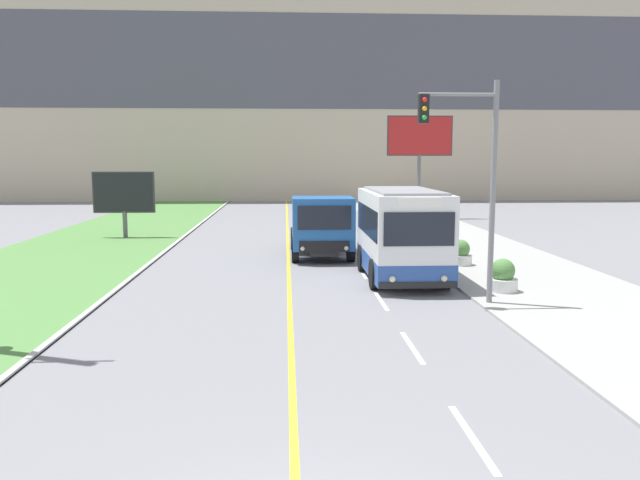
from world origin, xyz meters
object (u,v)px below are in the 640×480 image
at_px(dump_truck, 322,227).
at_px(planter_round_second, 460,254).
at_px(planter_round_near, 503,277).
at_px(city_bus, 402,234).
at_px(billboard_small, 124,194).
at_px(planter_round_third, 433,238).
at_px(traffic_light_mast, 473,165).
at_px(billboard_large, 420,140).

xyz_separation_m(dump_truck, planter_round_second, (5.32, -2.43, -0.80)).
height_order(dump_truck, planter_round_near, dump_truck).
bearing_deg(city_bus, billboard_small, 135.85).
distance_m(dump_truck, planter_round_second, 5.91).
height_order(planter_round_second, planter_round_third, planter_round_second).
bearing_deg(planter_round_near, billboard_small, 136.43).
distance_m(city_bus, billboard_small, 17.64).
height_order(traffic_light_mast, billboard_small, traffic_light_mast).
xyz_separation_m(billboard_large, planter_round_third, (-2.43, -14.70, -4.95)).
bearing_deg(billboard_large, billboard_small, -151.44).
xyz_separation_m(city_bus, planter_round_near, (2.78, -2.39, -1.08)).
bearing_deg(city_bus, dump_truck, 117.26).
xyz_separation_m(city_bus, billboard_large, (5.30, 22.05, 3.85)).
relative_size(traffic_light_mast, planter_round_second, 6.42).
bearing_deg(city_bus, billboard_large, 76.48).
relative_size(city_bus, planter_round_second, 5.64).
bearing_deg(billboard_small, traffic_light_mast, -49.31).
xyz_separation_m(billboard_large, planter_round_near, (-2.53, -24.44, -4.93)).
distance_m(dump_truck, planter_round_near, 9.06).
height_order(dump_truck, billboard_large, billboard_large).
height_order(billboard_large, billboard_small, billboard_large).
bearing_deg(planter_round_third, city_bus, -111.33).
relative_size(city_bus, billboard_large, 0.79).
distance_m(dump_truck, traffic_light_mast, 9.96).
xyz_separation_m(dump_truck, planter_round_third, (5.40, 2.44, -0.81)).
bearing_deg(traffic_light_mast, planter_round_second, 76.37).
bearing_deg(billboard_large, planter_round_third, -99.39).
distance_m(planter_round_second, planter_round_third, 4.87).
bearing_deg(city_bus, planter_round_third, 68.67).
relative_size(city_bus, planter_round_near, 5.44).
relative_size(billboard_small, planter_round_near, 3.40).
relative_size(dump_truck, planter_round_near, 6.00).
distance_m(city_bus, planter_round_second, 3.89).
bearing_deg(planter_round_near, planter_round_second, 89.78).
relative_size(billboard_small, planter_round_third, 3.63).
bearing_deg(billboard_small, planter_round_third, -17.61).
bearing_deg(city_bus, planter_round_near, -40.76).
relative_size(dump_truck, traffic_light_mast, 0.97).
xyz_separation_m(planter_round_near, planter_round_third, (0.10, 9.74, -0.02)).
distance_m(billboard_large, planter_round_near, 25.06).
xyz_separation_m(billboard_large, billboard_small, (-17.95, -9.77, -3.11)).
xyz_separation_m(traffic_light_mast, planter_round_second, (1.54, 6.37, -3.55)).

